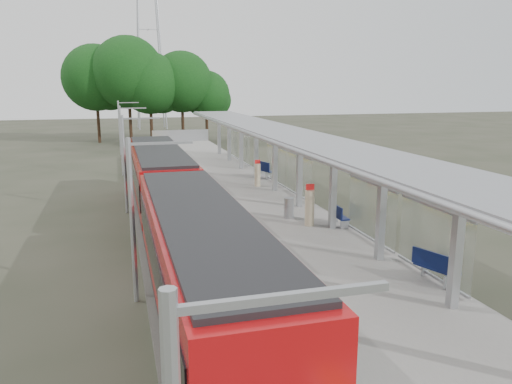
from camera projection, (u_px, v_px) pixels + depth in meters
trackbed at (158, 204)px, 29.15m from camera, size 3.00×70.00×0.24m
platform at (233, 194)px, 30.26m from camera, size 6.00×50.00×1.00m
tactile_strip at (191, 188)px, 29.48m from camera, size 0.60×50.00×0.02m
end_fence at (181, 135)px, 53.51m from camera, size 6.00×0.10×1.20m
train at (174, 207)px, 20.61m from camera, size 2.74×27.60×3.62m
canopy at (279, 138)px, 26.31m from camera, size 3.27×38.00×3.66m
pylon at (147, 4)px, 75.95m from camera, size 8.00×4.00×38.00m
tree_cluster at (143, 80)px, 59.22m from camera, size 19.94×10.33×12.54m
catenary_masts at (126, 161)px, 27.17m from camera, size 2.08×48.16×5.40m
bench_near at (435, 266)px, 15.40m from camera, size 0.92×1.49×0.98m
bench_mid at (338, 214)px, 21.57m from camera, size 0.46×1.38×0.93m
bench_far at (264, 169)px, 32.65m from camera, size 0.93×1.63×1.07m
info_pillar_near at (310, 208)px, 21.52m from camera, size 0.41×0.41×1.83m
info_pillar_far at (258, 175)px, 29.88m from camera, size 0.36×0.36×1.60m
litter_bin at (289, 208)px, 22.75m from camera, size 0.55×0.55×0.96m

